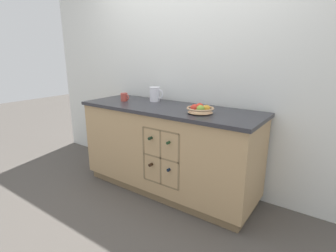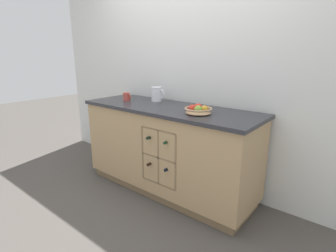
{
  "view_description": "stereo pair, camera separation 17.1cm",
  "coord_description": "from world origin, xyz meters",
  "views": [
    {
      "loc": [
        1.52,
        -2.15,
        1.46
      ],
      "look_at": [
        0.0,
        0.0,
        0.73
      ],
      "focal_mm": 28.0,
      "sensor_mm": 36.0,
      "label": 1
    },
    {
      "loc": [
        1.66,
        -2.04,
        1.46
      ],
      "look_at": [
        0.0,
        0.0,
        0.73
      ],
      "focal_mm": 28.0,
      "sensor_mm": 36.0,
      "label": 2
    }
  ],
  "objects": [
    {
      "name": "back_wall",
      "position": [
        0.0,
        0.38,
        1.27
      ],
      "size": [
        4.4,
        0.06,
        2.55
      ],
      "primitive_type": "cube",
      "color": "silver",
      "rests_on": "ground_plane"
    },
    {
      "name": "white_pitcher",
      "position": [
        -0.3,
        0.17,
        1.02
      ],
      "size": [
        0.18,
        0.12,
        0.16
      ],
      "color": "white",
      "rests_on": "kitchen_island"
    },
    {
      "name": "ground_plane",
      "position": [
        0.0,
        0.0,
        0.0
      ],
      "size": [
        14.0,
        14.0,
        0.0
      ],
      "primitive_type": "plane",
      "color": "#4C4742"
    },
    {
      "name": "fruit_bowl",
      "position": [
        0.41,
        -0.07,
        0.97
      ],
      "size": [
        0.25,
        0.25,
        0.09
      ],
      "color": "tan",
      "rests_on": "kitchen_island"
    },
    {
      "name": "kitchen_island",
      "position": [
        0.0,
        -0.0,
        0.47
      ],
      "size": [
        1.94,
        0.68,
        0.93
      ],
      "color": "olive",
      "rests_on": "ground_plane"
    },
    {
      "name": "ceramic_mug",
      "position": [
        -0.6,
        -0.02,
        0.98
      ],
      "size": [
        0.11,
        0.08,
        0.09
      ],
      "color": "#B7473D",
      "rests_on": "kitchen_island"
    }
  ]
}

